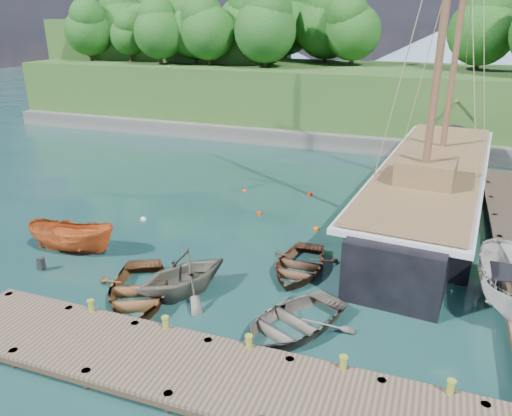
# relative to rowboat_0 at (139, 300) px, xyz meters

# --- Properties ---
(ground) EXTENTS (160.00, 160.00, 0.00)m
(ground) POSITION_rel_rowboat_0_xyz_m (3.42, 3.07, 0.00)
(ground) COLOR #143732
(ground) RESTS_ON ground
(dock_near) EXTENTS (20.00, 3.20, 1.10)m
(dock_near) POSITION_rel_rowboat_0_xyz_m (5.42, -3.43, 0.43)
(dock_near) COLOR #493C2E
(dock_near) RESTS_ON ground
(bollard_0) EXTENTS (0.26, 0.26, 0.45)m
(bollard_0) POSITION_rel_rowboat_0_xyz_m (-0.58, -2.03, 0.00)
(bollard_0) COLOR olive
(bollard_0) RESTS_ON ground
(bollard_1) EXTENTS (0.26, 0.26, 0.45)m
(bollard_1) POSITION_rel_rowboat_0_xyz_m (2.42, -2.03, 0.00)
(bollard_1) COLOR olive
(bollard_1) RESTS_ON ground
(bollard_2) EXTENTS (0.26, 0.26, 0.45)m
(bollard_2) POSITION_rel_rowboat_0_xyz_m (5.42, -2.03, 0.00)
(bollard_2) COLOR olive
(bollard_2) RESTS_ON ground
(bollard_3) EXTENTS (0.26, 0.26, 0.45)m
(bollard_3) POSITION_rel_rowboat_0_xyz_m (8.42, -2.03, 0.00)
(bollard_3) COLOR olive
(bollard_3) RESTS_ON ground
(bollard_4) EXTENTS (0.26, 0.26, 0.45)m
(bollard_4) POSITION_rel_rowboat_0_xyz_m (11.42, -2.03, 0.00)
(bollard_4) COLOR olive
(bollard_4) RESTS_ON ground
(rowboat_0) EXTENTS (5.36, 5.99, 1.02)m
(rowboat_0) POSITION_rel_rowboat_0_xyz_m (0.00, 0.00, 0.00)
(rowboat_0) COLOR brown
(rowboat_0) RESTS_ON ground
(rowboat_1) EXTENTS (4.97, 5.17, 2.10)m
(rowboat_1) POSITION_rel_rowboat_0_xyz_m (1.44, 1.02, 0.00)
(rowboat_1) COLOR #615C50
(rowboat_1) RESTS_ON ground
(rowboat_2) EXTENTS (3.07, 4.29, 0.89)m
(rowboat_2) POSITION_rel_rowboat_0_xyz_m (5.26, 4.38, 0.00)
(rowboat_2) COLOR #4F3021
(rowboat_2) RESTS_ON ground
(rowboat_3) EXTENTS (5.15, 5.72, 0.97)m
(rowboat_3) POSITION_rel_rowboat_0_xyz_m (6.19, 0.08, 0.00)
(rowboat_3) COLOR #5D564D
(rowboat_3) RESTS_ON ground
(motorboat_orange) EXTENTS (4.53, 2.12, 1.69)m
(motorboat_orange) POSITION_rel_rowboat_0_xyz_m (-5.20, 2.64, 0.00)
(motorboat_orange) COLOR #C15420
(motorboat_orange) RESTS_ON ground
(cabin_boat_white) EXTENTS (2.30, 5.48, 2.08)m
(cabin_boat_white) POSITION_rel_rowboat_0_xyz_m (13.42, 4.53, 0.00)
(cabin_boat_white) COLOR silver
(cabin_boat_white) RESTS_ON ground
(schooner) EXTENTS (7.31, 29.17, 21.67)m
(schooner) POSITION_rel_rowboat_0_xyz_m (10.26, 13.90, 1.20)
(schooner) COLOR black
(schooner) RESTS_ON ground
(mooring_buoy_0) EXTENTS (0.31, 0.31, 0.31)m
(mooring_buoy_0) POSITION_rel_rowboat_0_xyz_m (-4.28, 7.18, 0.00)
(mooring_buoy_0) COLOR white
(mooring_buoy_0) RESTS_ON ground
(mooring_buoy_1) EXTENTS (0.30, 0.30, 0.30)m
(mooring_buoy_1) POSITION_rel_rowboat_0_xyz_m (1.39, 10.16, 0.00)
(mooring_buoy_1) COLOR red
(mooring_buoy_1) RESTS_ON ground
(mooring_buoy_2) EXTENTS (0.33, 0.33, 0.33)m
(mooring_buoy_2) POSITION_rel_rowboat_0_xyz_m (4.89, 9.12, 0.00)
(mooring_buoy_2) COLOR #D65000
(mooring_buoy_2) RESTS_ON ground
(mooring_buoy_3) EXTENTS (0.33, 0.33, 0.33)m
(mooring_buoy_3) POSITION_rel_rowboat_0_xyz_m (6.68, 10.71, 0.00)
(mooring_buoy_3) COLOR silver
(mooring_buoy_3) RESTS_ON ground
(mooring_buoy_4) EXTENTS (0.27, 0.27, 0.27)m
(mooring_buoy_4) POSITION_rel_rowboat_0_xyz_m (-0.79, 13.46, 0.00)
(mooring_buoy_4) COLOR #F63211
(mooring_buoy_4) RESTS_ON ground
(mooring_buoy_5) EXTENTS (0.33, 0.33, 0.33)m
(mooring_buoy_5) POSITION_rel_rowboat_0_xyz_m (3.27, 14.19, 0.00)
(mooring_buoy_5) COLOR red
(mooring_buoy_5) RESTS_ON ground
(headland) EXTENTS (51.00, 19.31, 12.90)m
(headland) POSITION_rel_rowboat_0_xyz_m (-9.45, 34.44, 5.54)
(headland) COLOR #474744
(headland) RESTS_ON ground
(distant_ridge) EXTENTS (117.00, 40.00, 10.00)m
(distant_ridge) POSITION_rel_rowboat_0_xyz_m (7.73, 73.07, 4.35)
(distant_ridge) COLOR #728CA5
(distant_ridge) RESTS_ON ground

